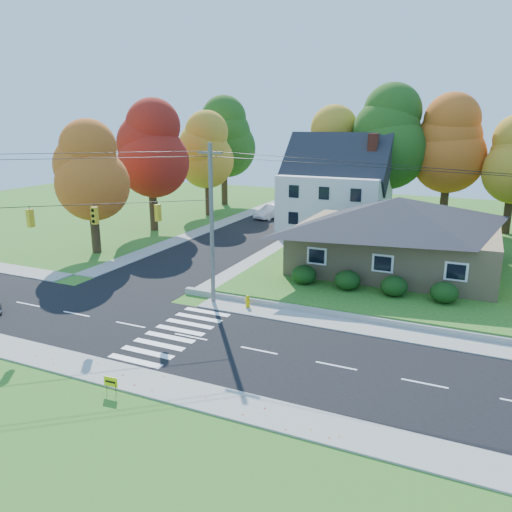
{
  "coord_description": "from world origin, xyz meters",
  "views": [
    {
      "loc": [
        13.34,
        -21.06,
        11.19
      ],
      "look_at": [
        0.23,
        8.0,
        2.57
      ],
      "focal_mm": 35.0,
      "sensor_mm": 36.0,
      "label": 1
    }
  ],
  "objects": [
    {
      "name": "white_car",
      "position": [
        -9.13,
        33.23,
        0.82
      ],
      "size": [
        2.99,
        5.11,
        1.59
      ],
      "primitive_type": "imported",
      "rotation": [
        0.0,
        0.0,
        -0.29
      ],
      "color": "white",
      "rests_on": "road_cross"
    },
    {
      "name": "colonial_house",
      "position": [
        0.04,
        28.0,
        4.58
      ],
      "size": [
        10.4,
        8.4,
        9.6
      ],
      "color": "silver",
      "rests_on": "lawn"
    },
    {
      "name": "ground",
      "position": [
        0.0,
        0.0,
        0.0
      ],
      "size": [
        120.0,
        120.0,
        0.0
      ],
      "primitive_type": "plane",
      "color": "#3D7923"
    },
    {
      "name": "road_main",
      "position": [
        0.0,
        0.0,
        0.01
      ],
      "size": [
        90.0,
        8.0,
        0.02
      ],
      "primitive_type": "cube",
      "color": "black",
      "rests_on": "ground"
    },
    {
      "name": "fire_hydrant",
      "position": [
        0.91,
        5.21,
        0.39
      ],
      "size": [
        0.46,
        0.36,
        0.81
      ],
      "color": "#D5B100",
      "rests_on": "ground"
    },
    {
      "name": "tree_lot_0",
      "position": [
        -2.0,
        34.0,
        8.31
      ],
      "size": [
        6.72,
        6.72,
        12.51
      ],
      "color": "#3F2A19",
      "rests_on": "lawn"
    },
    {
      "name": "tree_lot_2",
      "position": [
        10.0,
        34.0,
        8.96
      ],
      "size": [
        7.28,
        7.28,
        13.56
      ],
      "color": "#3F2A19",
      "rests_on": "lawn"
    },
    {
      "name": "tree_west_3",
      "position": [
        -19.0,
        40.0,
        9.11
      ],
      "size": [
        7.84,
        7.84,
        14.6
      ],
      "color": "#3F2A19",
      "rests_on": "ground"
    },
    {
      "name": "tree_west_1",
      "position": [
        -18.0,
        22.0,
        8.46
      ],
      "size": [
        7.28,
        7.28,
        13.56
      ],
      "color": "#3F2A19",
      "rests_on": "ground"
    },
    {
      "name": "road_cross",
      "position": [
        -8.0,
        26.0,
        0.01
      ],
      "size": [
        8.0,
        44.0,
        0.02
      ],
      "primitive_type": "cube",
      "color": "black",
      "rests_on": "ground"
    },
    {
      "name": "traffic_infrastructure",
      "position": [
        -0.15,
        1.35,
        5.15
      ],
      "size": [
        38.1,
        10.66,
        10.0
      ],
      "color": "#666059",
      "rests_on": "ground"
    },
    {
      "name": "yard_sign",
      "position": [
        -0.0,
        -6.38,
        0.59
      ],
      "size": [
        0.66,
        0.07,
        0.82
      ],
      "color": "black",
      "rests_on": "ground"
    },
    {
      "name": "tree_lot_1",
      "position": [
        4.0,
        33.0,
        9.61
      ],
      "size": [
        7.84,
        7.84,
        14.6
      ],
      "color": "#3F2A19",
      "rests_on": "lawn"
    },
    {
      "name": "lawn",
      "position": [
        13.0,
        21.0,
        0.25
      ],
      "size": [
        30.0,
        30.0,
        0.5
      ],
      "primitive_type": "cube",
      "color": "#3D7923",
      "rests_on": "ground"
    },
    {
      "name": "ranch_house",
      "position": [
        8.0,
        16.0,
        3.27
      ],
      "size": [
        14.6,
        10.6,
        5.4
      ],
      "color": "tan",
      "rests_on": "lawn"
    },
    {
      "name": "sidewalk_north",
      "position": [
        0.0,
        5.0,
        0.04
      ],
      "size": [
        90.0,
        2.0,
        0.08
      ],
      "primitive_type": "cube",
      "color": "#9C9A90",
      "rests_on": "ground"
    },
    {
      "name": "tree_west_2",
      "position": [
        -17.0,
        32.0,
        7.81
      ],
      "size": [
        6.72,
        6.72,
        12.51
      ],
      "color": "#3F2A19",
      "rests_on": "ground"
    },
    {
      "name": "tree_west_0",
      "position": [
        -17.0,
        12.0,
        7.15
      ],
      "size": [
        6.16,
        6.16,
        11.47
      ],
      "color": "#3F2A19",
      "rests_on": "ground"
    },
    {
      "name": "hedge_row",
      "position": [
        7.5,
        9.8,
        1.14
      ],
      "size": [
        10.7,
        1.7,
        1.27
      ],
      "color": "#163A10",
      "rests_on": "lawn"
    },
    {
      "name": "sidewalk_south",
      "position": [
        0.0,
        -5.0,
        0.04
      ],
      "size": [
        90.0,
        2.0,
        0.08
      ],
      "primitive_type": "cube",
      "color": "#9C9A90",
      "rests_on": "ground"
    }
  ]
}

